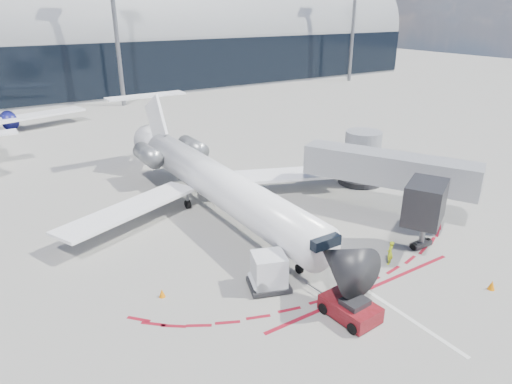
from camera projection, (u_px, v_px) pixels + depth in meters
ground at (257, 217)px, 34.93m from camera, size 260.00×260.00×0.00m
apron_centerline at (243, 208)px, 36.49m from camera, size 0.25×40.00×0.01m
apron_stop_bar at (366, 290)px, 25.97m from camera, size 14.00×0.25×0.01m
terminal_building at (62, 45)px, 82.36m from camera, size 150.00×24.15×24.00m
jet_bridge at (380, 169)px, 36.36m from camera, size 10.03×15.20×4.90m
light_mast_centre at (115, 24)px, 70.14m from camera, size 0.70×0.70×25.00m
light_mast_east at (353, 20)px, 95.19m from camera, size 0.70×0.70×25.00m
regional_jet at (213, 180)px, 35.29m from camera, size 24.61×30.35×7.60m
pushback_tug at (350, 308)px, 23.54m from camera, size 2.18×4.73×1.21m
ramp_worker at (390, 253)px, 28.36m from camera, size 0.68×0.61×1.56m
uld_container at (269, 272)px, 25.79m from camera, size 2.79×2.58×2.14m
safety_cone_left at (162, 293)px, 25.27m from camera, size 0.36×0.36×0.49m
safety_cone_right at (492, 285)px, 25.93m from camera, size 0.40×0.40×0.56m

